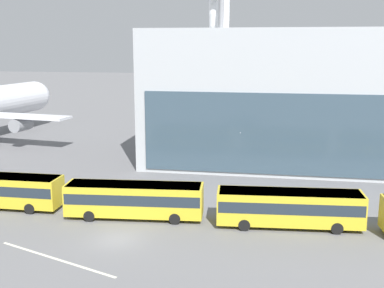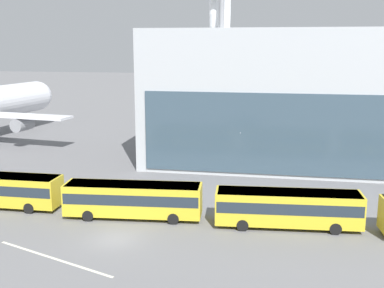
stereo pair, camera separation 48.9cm
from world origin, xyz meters
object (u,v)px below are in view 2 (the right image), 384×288
(shuttle_bus_1, at_px, (133,198))
(shuttle_bus_2, at_px, (288,206))
(floodlight_mast, at_px, (221,39))
(airliner_at_gate_far, at_px, (274,113))

(shuttle_bus_1, distance_m, shuttle_bus_2, 13.70)
(shuttle_bus_1, height_order, floodlight_mast, floodlight_mast)
(airliner_at_gate_far, height_order, shuttle_bus_2, airliner_at_gate_far)
(airliner_at_gate_far, height_order, shuttle_bus_1, airliner_at_gate_far)
(floodlight_mast, bearing_deg, airliner_at_gate_far, 67.40)
(airliner_at_gate_far, xyz_separation_m, shuttle_bus_1, (-11.80, -32.46, -3.48))
(airliner_at_gate_far, relative_size, shuttle_bus_2, 2.91)
(shuttle_bus_1, relative_size, shuttle_bus_2, 1.00)
(airliner_at_gate_far, bearing_deg, floodlight_mast, 169.04)
(shuttle_bus_2, xyz_separation_m, floodlight_mast, (-8.07, 17.42, 14.18))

